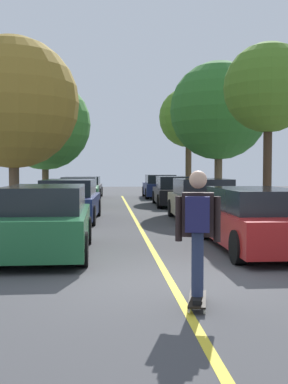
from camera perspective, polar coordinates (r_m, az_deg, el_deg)
name	(u,v)px	position (r m, az deg, el deg)	size (l,w,h in m)	color
ground	(169,280)	(7.74, 3.07, -10.46)	(80.00, 80.00, 0.00)	#424244
center_line	(148,242)	(11.65, 0.47, -5.96)	(0.12, 39.20, 0.01)	gold
parked_car_left_nearest	(45,220)	(10.12, -11.74, -3.33)	(1.88, 4.07, 1.42)	#1E5B33
parked_car_left_near	(69,200)	(16.54, -8.90, -0.99)	(2.12, 4.54, 1.41)	navy
parked_car_left_far	(80,192)	(22.80, -7.69, 0.04)	(1.86, 4.40, 1.39)	#1E5B33
parked_car_left_farthest	(86,187)	(29.45, -6.97, 0.58)	(2.04, 4.14, 1.31)	#38383D
parked_car_right_nearest	(256,219)	(10.78, 13.19, -3.16)	(1.89, 4.62, 1.34)	maroon
parked_car_right_near	(202,200)	(16.55, 6.91, -0.92)	(2.06, 4.11, 1.44)	#BCAD89
parked_car_right_far	(175,191)	(22.93, 3.71, 0.07)	(2.07, 4.65, 1.42)	black
parked_car_right_farthest	(160,186)	(29.30, 1.92, 0.69)	(2.07, 4.42, 1.42)	navy
street_tree_left_nearest	(13,103)	(16.62, -15.38, 10.23)	(4.35, 4.35, 6.00)	brown
street_tree_left_near	(45,125)	(24.64, -11.77, 7.90)	(4.57, 4.57, 6.15)	brown
street_tree_right_nearest	(268,88)	(15.78, 14.64, 11.88)	(2.80, 2.80, 5.58)	#3D2D1E
street_tree_right_near	(219,111)	(22.11, 8.93, 9.55)	(4.43, 4.43, 6.48)	brown
street_tree_right_far	(189,118)	(29.92, 5.36, 8.81)	(3.68, 3.68, 6.65)	#4C3823
skateboard	(197,299)	(6.35, 6.41, -12.62)	(0.39, 0.87, 0.10)	black
skateboarder	(198,227)	(6.13, 6.45, -4.13)	(0.59, 0.71, 1.65)	black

